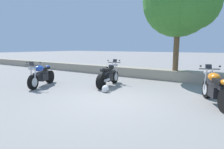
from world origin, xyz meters
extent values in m
plane|color=gray|center=(0.00, 0.00, 0.00)|extent=(120.00, 120.00, 0.00)
cube|color=gray|center=(0.00, 4.80, 0.28)|extent=(36.00, 0.80, 0.55)
cylinder|color=black|center=(-3.63, -0.52, 0.31)|extent=(0.38, 0.62, 0.62)
cylinder|color=black|center=(-4.23, 0.79, 0.31)|extent=(0.42, 0.64, 0.62)
cylinder|color=silver|center=(-3.63, -0.52, 0.31)|extent=(0.31, 0.42, 0.38)
cube|color=black|center=(-3.95, 0.18, 0.41)|extent=(0.49, 0.57, 0.34)
cube|color=#2D2D30|center=(-3.91, 0.09, 0.61)|extent=(0.58, 1.06, 0.12)
ellipsoid|color=#2347A8|center=(-3.85, -0.05, 0.83)|extent=(0.53, 0.61, 0.26)
cube|color=black|center=(-4.05, 0.39, 0.77)|extent=(0.47, 0.62, 0.12)
ellipsoid|color=#2347A8|center=(-4.17, 0.66, 0.81)|extent=(0.32, 0.35, 0.16)
cylinder|color=#2D2D30|center=(-3.66, -0.45, 1.03)|extent=(0.62, 0.31, 0.04)
sphere|color=silver|center=(-3.54, -0.55, 0.89)|extent=(0.13, 0.13, 0.13)
sphere|color=silver|center=(-3.67, -0.61, 0.89)|extent=(0.13, 0.13, 0.13)
cube|color=#26282D|center=(-3.62, -0.54, 1.09)|extent=(0.22, 0.17, 0.18)
cylinder|color=silver|center=(-4.27, 0.50, 0.36)|extent=(0.26, 0.39, 0.11)
cylinder|color=silver|center=(-3.56, -0.45, 0.67)|extent=(0.11, 0.17, 0.73)
cylinder|color=silver|center=(-3.73, -0.52, 0.67)|extent=(0.11, 0.17, 0.73)
sphere|color=#2D2D30|center=(-3.41, -0.29, 1.13)|extent=(0.07, 0.07, 0.07)
sphere|color=#2D2D30|center=(-3.95, -0.54, 1.13)|extent=(0.07, 0.07, 0.07)
cylinder|color=black|center=(-1.51, 2.51, 0.31)|extent=(0.23, 0.63, 0.62)
cylinder|color=black|center=(-1.29, 1.09, 0.31)|extent=(0.27, 0.64, 0.62)
cylinder|color=silver|center=(-1.51, 2.51, 0.31)|extent=(0.22, 0.40, 0.38)
cube|color=black|center=(-1.39, 1.75, 0.41)|extent=(0.39, 0.52, 0.34)
cube|color=#2D2D30|center=(-1.41, 1.85, 0.61)|extent=(0.31, 1.11, 0.12)
ellipsoid|color=black|center=(-1.43, 2.00, 0.83)|extent=(0.42, 0.57, 0.26)
cube|color=black|center=(-1.36, 1.52, 0.77)|extent=(0.34, 0.59, 0.12)
ellipsoid|color=black|center=(-1.31, 1.23, 0.81)|extent=(0.26, 0.31, 0.16)
cylinder|color=#2D2D30|center=(-1.50, 2.43, 1.03)|extent=(0.66, 0.14, 0.04)
sphere|color=silver|center=(-1.59, 2.56, 0.89)|extent=(0.13, 0.13, 0.13)
sphere|color=silver|center=(-1.45, 2.58, 0.89)|extent=(0.13, 0.13, 0.13)
cube|color=#26282D|center=(-1.51, 2.53, 1.09)|extent=(0.21, 0.12, 0.18)
cylinder|color=silver|center=(-1.17, 1.35, 0.36)|extent=(0.17, 0.39, 0.11)
cylinder|color=silver|center=(-1.59, 2.46, 0.67)|extent=(0.07, 0.17, 0.73)
cylinder|color=silver|center=(-1.41, 2.49, 0.67)|extent=(0.07, 0.17, 0.73)
sphere|color=#2D2D30|center=(-1.79, 2.35, 1.13)|extent=(0.07, 0.07, 0.07)
sphere|color=#2D2D30|center=(-1.20, 2.44, 1.13)|extent=(0.07, 0.07, 0.07)
cylinder|color=black|center=(2.60, 2.01, 0.31)|extent=(0.38, 0.62, 0.62)
cylinder|color=silver|center=(2.60, 2.01, 0.31)|extent=(0.30, 0.42, 0.38)
cube|color=black|center=(2.91, 1.31, 0.41)|extent=(0.48, 0.57, 0.34)
cube|color=#2D2D30|center=(2.87, 1.40, 0.61)|extent=(0.57, 1.06, 0.12)
ellipsoid|color=orange|center=(2.81, 1.53, 0.83)|extent=(0.52, 0.61, 0.26)
cube|color=black|center=(3.00, 1.09, 0.77)|extent=(0.46, 0.62, 0.12)
cylinder|color=#2D2D30|center=(2.64, 1.94, 1.03)|extent=(0.62, 0.30, 0.04)
sphere|color=silver|center=(2.52, 2.04, 0.89)|extent=(0.13, 0.13, 0.13)
sphere|color=silver|center=(2.64, 2.09, 0.89)|extent=(0.13, 0.13, 0.13)
cube|color=#26282D|center=(2.60, 2.03, 1.09)|extent=(0.22, 0.17, 0.18)
cylinder|color=silver|center=(2.54, 1.94, 0.67)|extent=(0.11, 0.17, 0.73)
cylinder|color=silver|center=(2.70, 2.01, 0.67)|extent=(0.11, 0.17, 0.73)
sphere|color=#2D2D30|center=(2.38, 1.78, 1.13)|extent=(0.07, 0.07, 0.07)
sphere|color=#2D2D30|center=(2.93, 2.02, 1.13)|extent=(0.07, 0.07, 0.07)
sphere|color=silver|center=(-0.84, 0.76, 0.14)|extent=(0.28, 0.28, 0.28)
ellipsoid|color=black|center=(-0.84, 0.69, 0.15)|extent=(0.23, 0.06, 0.12)
cube|color=silver|center=(-0.84, 0.69, 0.07)|extent=(0.20, 0.08, 0.08)
cylinder|color=brown|center=(0.83, 4.74, 1.62)|extent=(0.28, 0.28, 2.15)
sphere|color=#387A2D|center=(0.83, 4.74, 4.03)|extent=(3.55, 3.55, 3.55)
sphere|color=#387A2D|center=(1.63, 4.21, 3.68)|extent=(2.31, 2.31, 2.31)
camera|label=1|loc=(3.18, -4.93, 1.76)|focal=28.99mm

